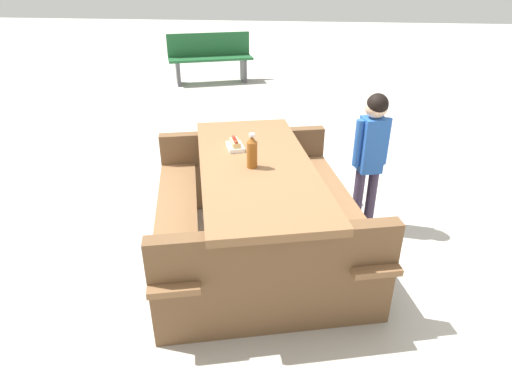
% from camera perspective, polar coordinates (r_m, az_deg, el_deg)
% --- Properties ---
extents(ground_plane, '(30.00, 30.00, 0.00)m').
position_cam_1_polar(ground_plane, '(3.36, -0.00, -7.96)').
color(ground_plane, '#B7B2A8').
rests_on(ground_plane, ground).
extents(picnic_table, '(2.09, 1.80, 0.75)m').
position_cam_1_polar(picnic_table, '(3.12, -0.00, -1.31)').
color(picnic_table, brown).
rests_on(picnic_table, ground).
extents(soda_bottle, '(0.07, 0.07, 0.24)m').
position_cam_1_polar(soda_bottle, '(2.87, -0.52, 5.25)').
color(soda_bottle, brown).
rests_on(soda_bottle, picnic_table).
extents(hotdog_tray, '(0.21, 0.16, 0.08)m').
position_cam_1_polar(hotdog_tray, '(3.21, -2.75, 6.18)').
color(hotdog_tray, white).
rests_on(hotdog_tray, picnic_table).
extents(child_in_coat, '(0.20, 0.27, 1.13)m').
position_cam_1_polar(child_in_coat, '(3.47, 14.83, 5.89)').
color(child_in_coat, '#3F334C').
rests_on(child_in_coat, ground).
extents(park_bench_near, '(0.88, 1.55, 0.85)m').
position_cam_1_polar(park_bench_near, '(8.33, -6.02, 17.14)').
color(park_bench_near, '#1E592D').
rests_on(park_bench_near, ground).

